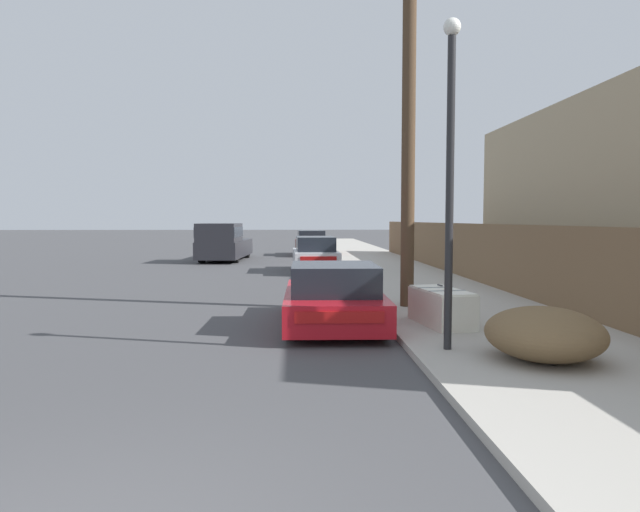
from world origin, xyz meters
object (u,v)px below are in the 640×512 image
car_parked_mid (315,255)px  pickup_truck (223,242)px  parked_sports_car_red (333,298)px  street_lamp (450,161)px  discarded_fridge (441,307)px  car_parked_far (311,244)px  brush_pile (544,334)px  utility_pole (409,97)px

car_parked_mid → pickup_truck: pickup_truck is taller
parked_sports_car_red → car_parked_mid: 11.68m
car_parked_mid → street_lamp: street_lamp is taller
discarded_fridge → car_parked_far: 22.76m
car_parked_far → street_lamp: size_ratio=0.88×
brush_pile → car_parked_mid: bearing=100.2°
utility_pole → brush_pile: bearing=-79.4°
car_parked_mid → utility_pole: 10.90m
brush_pile → parked_sports_car_red: bearing=129.9°
car_parked_mid → pickup_truck: bearing=125.0°
utility_pole → street_lamp: bearing=-93.1°
discarded_fridge → parked_sports_car_red: size_ratio=0.42×
car_parked_far → brush_pile: car_parked_far is taller
pickup_truck → utility_pole: (6.13, -15.87, 3.89)m
car_parked_far → utility_pole: bearing=-87.1°
car_parked_far → street_lamp: (1.38, -24.70, 2.29)m
discarded_fridge → utility_pole: (-0.19, 2.31, 4.37)m
discarded_fridge → brush_pile: brush_pile is taller
street_lamp → parked_sports_car_red: bearing=121.4°
car_parked_mid → street_lamp: size_ratio=0.86×
discarded_fridge → utility_pole: bearing=85.6°
parked_sports_car_red → street_lamp: size_ratio=0.85×
pickup_truck → brush_pile: bearing=112.2°
discarded_fridge → pickup_truck: size_ratio=0.29×
car_parked_mid → car_parked_far: (0.13, 10.45, 0.02)m
parked_sports_car_red → discarded_fridge: bearing=-14.5°
pickup_truck → car_parked_far: bearing=-131.6°
car_parked_mid → parked_sports_car_red: bearing=-91.7°
utility_pole → street_lamp: size_ratio=1.87×
car_parked_mid → brush_pile: 15.21m
utility_pole → brush_pile: utility_pole is taller
discarded_fridge → car_parked_mid: (-1.94, 12.23, 0.20)m
car_parked_mid → pickup_truck: (-4.39, 5.95, 0.28)m
discarded_fridge → car_parked_mid: car_parked_mid is taller
pickup_truck → brush_pile: (7.08, -20.92, -0.44)m
car_parked_mid → car_parked_far: car_parked_far is taller
parked_sports_car_red → car_parked_far: 22.13m
parked_sports_car_red → car_parked_mid: car_parked_mid is taller
car_parked_mid → discarded_fridge: bearing=-82.4°
discarded_fridge → parked_sports_car_red: bearing=155.3°
street_lamp → brush_pile: 2.83m
pickup_truck → utility_pole: bearing=114.7°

